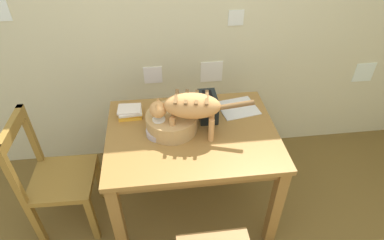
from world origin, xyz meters
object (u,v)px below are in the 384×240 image
cat (189,108)px  magazine (238,108)px  saucer_bowl (160,131)px  wooden_chair_near (56,177)px  dining_table (192,143)px  coffee_mug (160,124)px  book_stack (130,112)px  wicker_basket (172,122)px  toaster (208,107)px

cat → magazine: (0.38, 0.25, -0.22)m
saucer_bowl → wooden_chair_near: 0.80m
saucer_bowl → wooden_chair_near: (-0.73, -0.02, -0.32)m
dining_table → magazine: (0.36, 0.22, 0.10)m
cat → coffee_mug: (-0.18, 0.03, -0.14)m
dining_table → book_stack: (-0.41, 0.22, 0.13)m
wicker_basket → toaster: (0.25, 0.10, 0.03)m
cat → coffee_mug: 0.23m
wicker_basket → wooden_chair_near: size_ratio=0.36×
book_stack → wicker_basket: 0.33m
saucer_bowl → magazine: saucer_bowl is taller
dining_table → saucer_bowl: saucer_bowl is taller
dining_table → cat: bearing=-129.6°
dining_table → toaster: bearing=50.2°
book_stack → wooden_chair_near: size_ratio=0.18×
saucer_bowl → toaster: size_ratio=0.89×
dining_table → wooden_chair_near: wooden_chair_near is taller
saucer_bowl → magazine: 0.61m
magazine → wicker_basket: (-0.49, -0.17, 0.06)m
dining_table → magazine: magazine is taller
dining_table → toaster: toaster is taller
coffee_mug → wicker_basket: 0.09m
magazine → wooden_chair_near: wooden_chair_near is taller
dining_table → coffee_mug: 0.27m
cat → saucer_bowl: (-0.19, 0.03, -0.20)m
coffee_mug → book_stack: 0.30m
cat → magazine: bearing=-47.1°
book_stack → coffee_mug: bearing=-47.5°
coffee_mug → book_stack: size_ratio=0.72×
coffee_mug → toaster: 0.36m
coffee_mug → saucer_bowl: bearing=-180.0°
cat → book_stack: (-0.38, 0.25, -0.19)m
toaster → wicker_basket: bearing=-158.0°
toaster → book_stack: bearing=172.2°
book_stack → toaster: (0.53, -0.07, 0.05)m
saucer_bowl → wicker_basket: wicker_basket is taller
coffee_mug → wicker_basket: (0.08, 0.04, -0.02)m
coffee_mug → wicker_basket: coffee_mug is taller
toaster → cat: bearing=-129.8°
saucer_bowl → wooden_chair_near: size_ratio=0.19×
magazine → book_stack: (-0.77, 0.00, 0.03)m
dining_table → cat: size_ratio=1.77×
cat → saucer_bowl: bearing=90.0°
cat → saucer_bowl: cat is taller
dining_table → wooden_chair_near: bearing=-178.9°
saucer_bowl → magazine: bearing=20.6°
magazine → book_stack: bearing=169.1°
book_stack → wooden_chair_near: wooden_chair_near is taller
saucer_bowl → toaster: (0.34, 0.14, 0.07)m
book_stack → magazine: bearing=-0.2°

